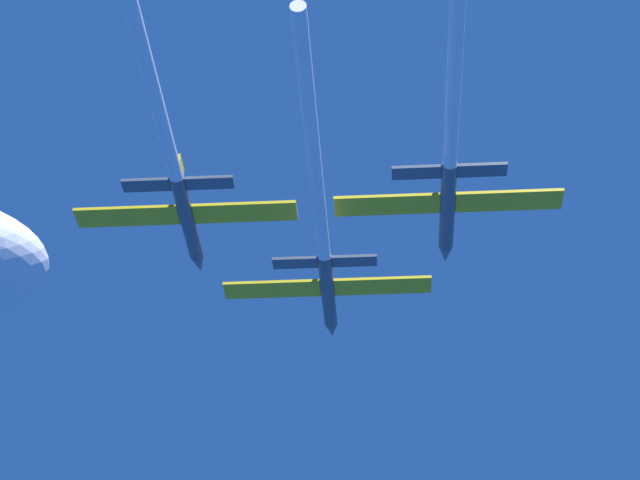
# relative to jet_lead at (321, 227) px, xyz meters

# --- Properties ---
(jet_lead) EXTENTS (20.46, 47.98, 3.39)m
(jet_lead) POSITION_rel_jet_lead_xyz_m (0.00, 0.00, 0.00)
(jet_lead) COLOR #4C5660
(jet_left_wing) EXTENTS (20.46, 45.79, 3.39)m
(jet_left_wing) POSITION_rel_jet_lead_xyz_m (-12.39, -10.43, 1.33)
(jet_left_wing) COLOR #4C5660
(jet_right_wing) EXTENTS (20.46, 45.09, 3.39)m
(jet_right_wing) POSITION_rel_jet_lead_xyz_m (11.53, -11.30, 0.75)
(jet_right_wing) COLOR #4C5660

